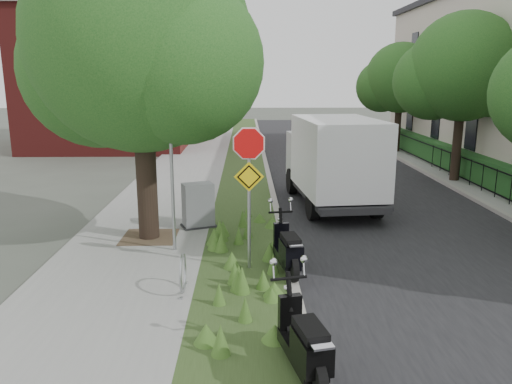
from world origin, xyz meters
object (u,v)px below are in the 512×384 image
scooter_near (306,350)px  scooter_far (288,254)px  utility_cabinet (198,206)px  box_truck (333,158)px  sign_assembly (249,169)px

scooter_near → scooter_far: bearing=88.7°
scooter_far → utility_cabinet: size_ratio=1.50×
scooter_near → box_truck: size_ratio=0.33×
sign_assembly → scooter_near: bearing=-79.8°
scooter_far → utility_cabinet: (-2.23, 3.45, 0.16)m
scooter_near → scooter_far: scooter_near is taller
scooter_far → box_truck: 6.43m
box_truck → sign_assembly: bearing=-115.9°
scooter_near → utility_cabinet: utility_cabinet is taller
scooter_near → scooter_far: size_ratio=1.02×
scooter_far → box_truck: (1.95, 6.02, 1.09)m
sign_assembly → utility_cabinet: (-1.40, 3.17, -1.62)m
scooter_far → sign_assembly: bearing=161.1°
scooter_near → utility_cabinet: 7.61m
sign_assembly → box_truck: (2.78, 5.74, -0.69)m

